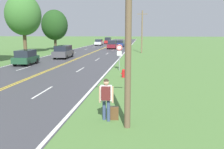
# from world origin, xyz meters

# --- Properties ---
(hitchhiker_person) EXTENTS (0.61, 0.43, 1.78)m
(hitchhiker_person) POSITION_xyz_m (7.57, 3.29, 1.09)
(hitchhiker_person) COLOR #38476B
(hitchhiker_person) RESTS_ON ground
(suitcase) EXTENTS (0.44, 0.17, 0.61)m
(suitcase) POSITION_xyz_m (7.86, 3.45, 0.28)
(suitcase) COLOR brown
(suitcase) RESTS_ON ground
(fire_hydrant) EXTENTS (0.42, 0.26, 0.70)m
(fire_hydrant) POSITION_xyz_m (7.51, 12.98, 0.35)
(fire_hydrant) COLOR red
(fire_hydrant) RESTS_ON ground
(traffic_sign) EXTENTS (0.60, 0.10, 2.50)m
(traffic_sign) POSITION_xyz_m (6.82, 16.59, 1.89)
(traffic_sign) COLOR gray
(traffic_sign) RESTS_ON ground
(utility_pole_foreground) EXTENTS (1.80, 0.24, 7.34)m
(utility_pole_foreground) POSITION_xyz_m (8.49, 2.72, 3.82)
(utility_pole_foreground) COLOR brown
(utility_pole_foreground) RESTS_ON ground
(utility_pole_midground) EXTENTS (1.80, 0.24, 7.37)m
(utility_pole_midground) POSITION_xyz_m (8.85, 36.74, 3.83)
(utility_pole_midground) COLOR brown
(utility_pole_midground) RESTS_ON ground
(tree_behind_sign) EXTENTS (5.34, 5.34, 8.18)m
(tree_behind_sign) POSITION_xyz_m (-9.01, 41.73, 5.09)
(tree_behind_sign) COLOR #473828
(tree_behind_sign) RESTS_ON ground
(tree_mid_treeline) EXTENTS (6.13, 6.13, 10.14)m
(tree_mid_treeline) POSITION_xyz_m (-11.69, 33.96, 6.59)
(tree_mid_treeline) COLOR brown
(tree_mid_treeline) RESTS_ON ground
(car_dark_green_hatchback_approaching) EXTENTS (1.91, 3.59, 1.67)m
(car_dark_green_hatchback_approaching) POSITION_xyz_m (-4.01, 19.12, 0.88)
(car_dark_green_hatchback_approaching) COLOR black
(car_dark_green_hatchback_approaching) RESTS_ON ground
(car_dark_grey_van_mid_near) EXTENTS (2.05, 4.79, 1.78)m
(car_dark_grey_van_mid_near) POSITION_xyz_m (-2.19, 26.64, 0.93)
(car_dark_grey_van_mid_near) COLOR black
(car_dark_grey_van_mid_near) RESTS_ON ground
(car_maroon_van_mid_far) EXTENTS (1.93, 3.97, 1.90)m
(car_maroon_van_mid_far) POSITION_xyz_m (2.35, 46.43, 0.97)
(car_maroon_van_mid_far) COLOR black
(car_maroon_van_mid_far) RESTS_ON ground
(car_dark_blue_sedan_receding) EXTENTS (1.84, 4.30, 1.65)m
(car_dark_blue_sedan_receding) POSITION_xyz_m (3.42, 53.86, 0.83)
(car_dark_blue_sedan_receding) COLOR black
(car_dark_blue_sedan_receding) RESTS_ON ground
(car_silver_suv_distant) EXTENTS (1.92, 4.50, 1.69)m
(car_silver_suv_distant) POSITION_xyz_m (-3.14, 59.73, 0.91)
(car_silver_suv_distant) COLOR black
(car_silver_suv_distant) RESTS_ON ground
(car_red_van_horizon) EXTENTS (1.93, 4.09, 2.05)m
(car_red_van_horizon) POSITION_xyz_m (-1.87, 68.90, 1.04)
(car_red_van_horizon) COLOR black
(car_red_van_horizon) RESTS_ON ground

